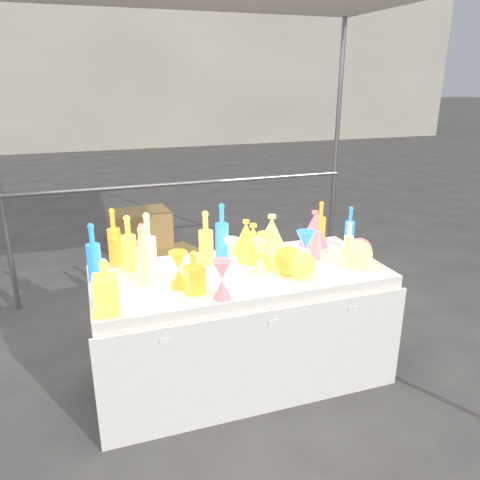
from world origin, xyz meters
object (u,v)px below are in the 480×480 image
object	(u,v)px
globe_0	(301,266)
decanter_0	(106,287)
display_table	(240,325)
bottle_0	(129,243)
lampshade_0	(253,242)
cardboard_box_closed	(141,230)
hourglass_0	(179,269)

from	to	relation	value
globe_0	decanter_0	bearing A→B (deg)	-174.93
display_table	bottle_0	world-z (taller)	bottle_0
lampshade_0	cardboard_box_closed	bearing A→B (deg)	123.78
display_table	globe_0	distance (m)	0.58
display_table	decanter_0	xyz separation A→B (m)	(-0.81, -0.30, 0.52)
decanter_0	display_table	bearing A→B (deg)	24.56
display_table	lampshade_0	bearing A→B (deg)	47.74
decanter_0	globe_0	size ratio (longest dim) A/B	1.67
display_table	cardboard_box_closed	world-z (taller)	display_table
display_table	bottle_0	bearing A→B (deg)	158.70
cardboard_box_closed	lampshade_0	bearing A→B (deg)	-85.34
bottle_0	hourglass_0	world-z (taller)	bottle_0
bottle_0	display_table	bearing A→B (deg)	-21.30
cardboard_box_closed	decanter_0	bearing A→B (deg)	-104.91
cardboard_box_closed	bottle_0	size ratio (longest dim) A/B	1.81
bottle_0	hourglass_0	bearing A→B (deg)	-56.72
display_table	bottle_0	distance (m)	0.88
decanter_0	hourglass_0	size ratio (longest dim) A/B	1.37
bottle_0	globe_0	world-z (taller)	bottle_0
bottle_0	decanter_0	size ratio (longest dim) A/B	1.20
cardboard_box_closed	decanter_0	world-z (taller)	decanter_0
bottle_0	globe_0	distance (m)	1.06
globe_0	lampshade_0	world-z (taller)	lampshade_0
hourglass_0	lampshade_0	xyz separation A→B (m)	(0.54, 0.26, 0.02)
cardboard_box_closed	hourglass_0	world-z (taller)	hourglass_0
bottle_0	decanter_0	xyz separation A→B (m)	(-0.17, -0.55, -0.03)
decanter_0	globe_0	bearing A→B (deg)	9.19
globe_0	display_table	bearing A→B (deg)	147.15
bottle_0	lampshade_0	xyz separation A→B (m)	(0.78, -0.10, -0.05)
decanter_0	lampshade_0	distance (m)	1.05
cardboard_box_closed	decanter_0	xyz separation A→B (m)	(-0.52, -2.98, 0.67)
bottle_0	globe_0	size ratio (longest dim) A/B	2.00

